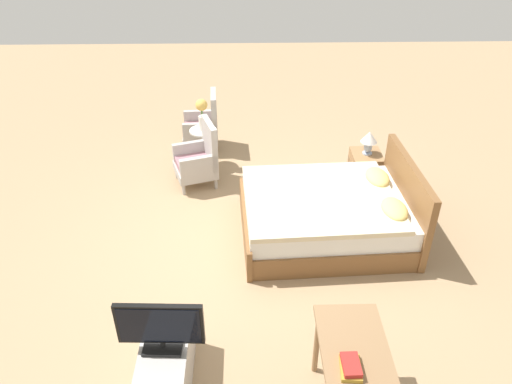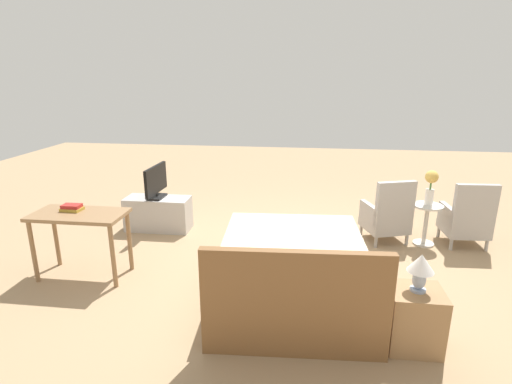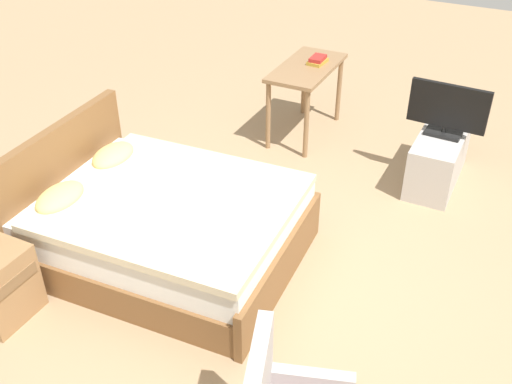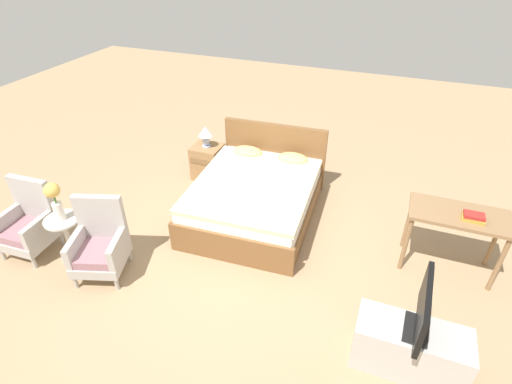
{
  "view_description": "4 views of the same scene",
  "coord_description": "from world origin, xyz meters",
  "views": [
    {
      "loc": [
        4.68,
        -0.06,
        3.82
      ],
      "look_at": [
        -0.05,
        0.05,
        0.7
      ],
      "focal_mm": 35.0,
      "sensor_mm": 36.0,
      "label": 1
    },
    {
      "loc": [
        -0.22,
        4.69,
        2.28
      ],
      "look_at": [
        0.39,
        -0.15,
        0.83
      ],
      "focal_mm": 28.0,
      "sensor_mm": 36.0,
      "label": 2
    },
    {
      "loc": [
        -3.15,
        -1.4,
        3.09
      ],
      "look_at": [
        0.21,
        0.29,
        0.59
      ],
      "focal_mm": 42.0,
      "sensor_mm": 36.0,
      "label": 3
    },
    {
      "loc": [
        1.46,
        -3.25,
        3.35
      ],
      "look_at": [
        0.09,
        0.33,
        0.79
      ],
      "focal_mm": 28.0,
      "sensor_mm": 36.0,
      "label": 4
    }
  ],
  "objects": [
    {
      "name": "tv_stand",
      "position": [
        1.95,
        -0.76,
        0.25
      ],
      "size": [
        0.96,
        0.4,
        0.5
      ],
      "color": "#B7B2AD",
      "rests_on": "ground_plane"
    },
    {
      "name": "bed",
      "position": [
        -0.13,
        0.94,
        0.3
      ],
      "size": [
        1.65,
        2.06,
        0.96
      ],
      "color": "brown",
      "rests_on": "ground_plane"
    },
    {
      "name": "tv_flatscreen",
      "position": [
        1.96,
        -0.76,
        0.75
      ],
      "size": [
        0.21,
        0.7,
        0.49
      ],
      "color": "black",
      "rests_on": "tv_stand"
    },
    {
      "name": "ground_plane",
      "position": [
        0.0,
        0.0,
        0.0
      ],
      "size": [
        16.0,
        16.0,
        0.0
      ],
      "primitive_type": "plane",
      "color": "#A38460"
    },
    {
      "name": "vanity_desk",
      "position": [
        2.29,
        0.75,
        0.66
      ],
      "size": [
        1.04,
        0.52,
        0.78
      ],
      "color": "#8E6B47",
      "rests_on": "ground_plane"
    },
    {
      "name": "book_stack",
      "position": [
        2.41,
        0.68,
        0.81
      ],
      "size": [
        0.24,
        0.17,
        0.07
      ],
      "color": "#B79333",
      "rests_on": "vanity_desk"
    }
  ]
}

